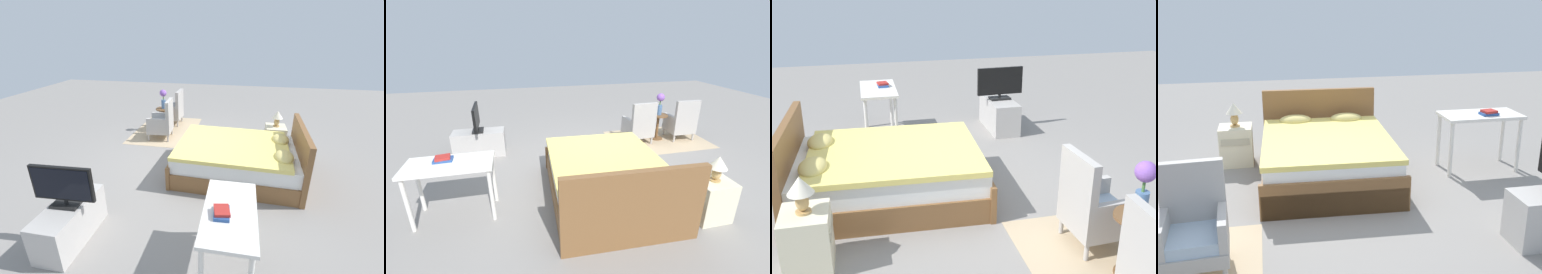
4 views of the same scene
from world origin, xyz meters
TOP-DOWN VIEW (x-y plane):
  - ground_plane at (0.00, 0.00)m, footprint 16.00×16.00m
  - bed at (0.13, 0.93)m, footprint 1.69×2.17m
  - armchair_by_window_right at (-1.24, -0.88)m, footprint 0.57×0.57m
  - nightstand at (-1.01, 1.65)m, footprint 0.44×0.41m
  - table_lamp at (-1.01, 1.65)m, footprint 0.22×0.22m
  - vanity_desk at (2.17, 0.85)m, footprint 1.04×0.52m
  - book_stack at (2.24, 0.77)m, footprint 0.23×0.17m

SIDE VIEW (x-z plane):
  - ground_plane at x=0.00m, z-range 0.00..0.00m
  - nightstand at x=-1.01m, z-range 0.00..0.54m
  - bed at x=0.13m, z-range -0.18..0.78m
  - armchair_by_window_right at x=-1.24m, z-range -0.08..0.84m
  - vanity_desk at x=2.17m, z-range 0.27..1.03m
  - table_lamp at x=-1.01m, z-range 0.59..0.92m
  - book_stack at x=2.24m, z-range 0.76..0.82m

